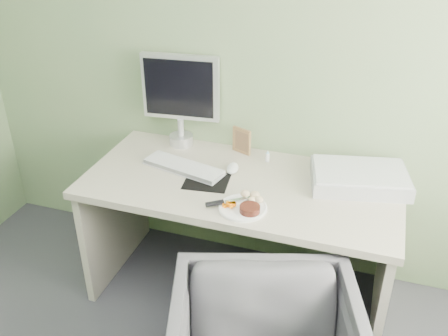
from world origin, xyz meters
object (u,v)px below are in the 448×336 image
(desk, at_px, (240,211))
(scanner, at_px, (359,178))
(monitor, at_px, (181,95))
(plate, at_px, (243,208))

(desk, xyz_separation_m, scanner, (0.57, 0.16, 0.22))
(scanner, height_order, monitor, monitor)
(desk, bearing_deg, plate, -71.25)
(plate, bearing_deg, monitor, 133.98)
(desk, distance_m, scanner, 0.63)
(desk, relative_size, plate, 7.08)
(plate, xyz_separation_m, monitor, (-0.53, 0.55, 0.29))
(desk, height_order, monitor, monitor)
(desk, height_order, scanner, scanner)
(monitor, bearing_deg, scanner, -14.73)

